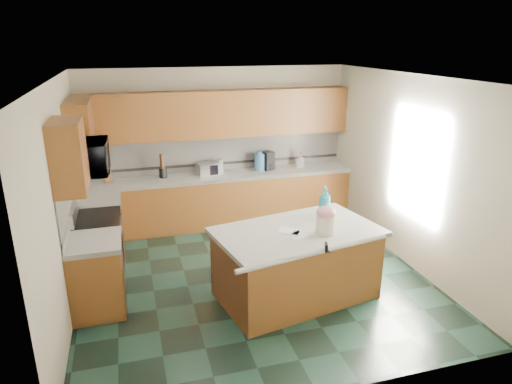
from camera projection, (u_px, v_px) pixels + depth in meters
name	position (u px, v px, depth m)	size (l,w,h in m)	color
floor	(253.00, 277.00, 6.34)	(4.60, 4.60, 0.00)	black
ceiling	(252.00, 78.00, 5.47)	(4.60, 4.60, 0.00)	white
wall_back	(217.00, 146.00, 8.02)	(4.60, 0.04, 2.70)	beige
wall_front	(327.00, 266.00, 3.79)	(4.60, 0.04, 2.70)	beige
wall_left	(60.00, 201.00, 5.30)	(0.04, 4.60, 2.70)	beige
wall_right	(409.00, 171.00, 6.51)	(0.04, 4.60, 2.70)	beige
back_base_cab	(222.00, 201.00, 8.02)	(4.60, 0.60, 0.86)	#3D1E10
back_countertop	(221.00, 176.00, 7.88)	(4.60, 0.64, 0.06)	white
back_upper_cab	(218.00, 114.00, 7.66)	(4.60, 0.33, 0.78)	#3D1E10
back_backsplash	(218.00, 153.00, 8.03)	(4.60, 0.02, 0.63)	silver
back_accent_band	(218.00, 163.00, 8.08)	(4.60, 0.01, 0.05)	black
left_base_cab_rear	(102.00, 229.00, 6.86)	(0.60, 0.82, 0.86)	#3D1E10
left_counter_rear	(98.00, 200.00, 6.71)	(0.64, 0.82, 0.06)	white
left_base_cab_front	(97.00, 277.00, 5.46)	(0.60, 0.72, 0.86)	#3D1E10
left_counter_front	(93.00, 242.00, 5.32)	(0.64, 0.72, 0.06)	white
left_backsplash	(69.00, 195.00, 5.85)	(0.02, 2.30, 0.63)	silver
left_accent_band	(72.00, 210.00, 5.91)	(0.01, 2.30, 0.05)	black
left_upper_cab_rear	(80.00, 128.00, 6.46)	(0.33, 1.09, 0.78)	#3D1E10
left_upper_cab_front	(69.00, 156.00, 4.94)	(0.33, 0.72, 0.78)	#3D1E10
range_body	(100.00, 250.00, 6.13)	(0.60, 0.76, 0.88)	#B7B7BC
range_oven_door	(122.00, 250.00, 6.22)	(0.02, 0.68, 0.55)	black
range_cooktop	(96.00, 219.00, 5.99)	(0.62, 0.78, 0.04)	black
range_handle	(122.00, 225.00, 6.11)	(0.02, 0.02, 0.66)	#B7B7BC
range_backguard	(73.00, 212.00, 5.88)	(0.06, 0.76, 0.18)	#B7B7BC
microwave	(88.00, 157.00, 5.72)	(0.73, 0.50, 0.41)	#B7B7BC
island_base	(296.00, 266.00, 5.75)	(1.88, 1.07, 0.86)	#3D1E10
island_top	(297.00, 232.00, 5.60)	(1.98, 1.17, 0.06)	white
island_bullnose	(316.00, 253.00, 5.06)	(0.06, 0.06, 1.98)	white
treat_jar	(325.00, 225.00, 5.45)	(0.22, 0.22, 0.23)	beige
treat_jar_lid	(326.00, 213.00, 5.40)	(0.24, 0.24, 0.15)	pink
treat_jar_knob	(326.00, 209.00, 5.39)	(0.03, 0.03, 0.08)	tan
treat_jar_knob_end_l	(323.00, 209.00, 5.38)	(0.04, 0.04, 0.04)	tan
treat_jar_knob_end_r	(329.00, 208.00, 5.40)	(0.04, 0.04, 0.04)	tan
soap_bottle_island	(325.00, 203.00, 5.91)	(0.16, 0.16, 0.42)	teal
paper_sheet_a	(298.00, 236.00, 5.42)	(0.26, 0.20, 0.00)	white
paper_sheet_b	(289.00, 231.00, 5.56)	(0.25, 0.19, 0.00)	white
clamp_body	(326.00, 247.00, 5.10)	(0.03, 0.10, 0.09)	black
clamp_handle	(328.00, 251.00, 5.05)	(0.02, 0.02, 0.07)	black
knife_block	(108.00, 176.00, 7.39)	(0.12, 0.10, 0.21)	#472814
utensil_crock	(163.00, 173.00, 7.66)	(0.13, 0.13, 0.16)	black
utensil_bundle	(162.00, 161.00, 7.59)	(0.08, 0.08, 0.24)	#472814
toaster_oven	(208.00, 169.00, 7.82)	(0.36, 0.25, 0.21)	#B7B7BC
toaster_oven_door	(209.00, 170.00, 7.71)	(0.32, 0.01, 0.17)	black
paper_towel	(220.00, 166.00, 7.92)	(0.11, 0.11, 0.24)	white
paper_towel_base	(220.00, 172.00, 7.96)	(0.16, 0.16, 0.01)	#B7B7BC
water_jug	(260.00, 162.00, 8.06)	(0.19, 0.19, 0.31)	#467EB8
water_jug_neck	(260.00, 152.00, 8.00)	(0.09, 0.09, 0.04)	#467EB8
coffee_maker	(267.00, 161.00, 8.11)	(0.19, 0.21, 0.33)	black
coffee_carafe	(268.00, 166.00, 8.10)	(0.13, 0.13, 0.13)	black
soap_bottle_back	(301.00, 161.00, 8.26)	(0.11, 0.12, 0.25)	white
soap_back_cap	(301.00, 153.00, 8.21)	(0.02, 0.02, 0.03)	red
window_light_proxy	(416.00, 165.00, 6.27)	(0.02, 1.40, 1.10)	white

